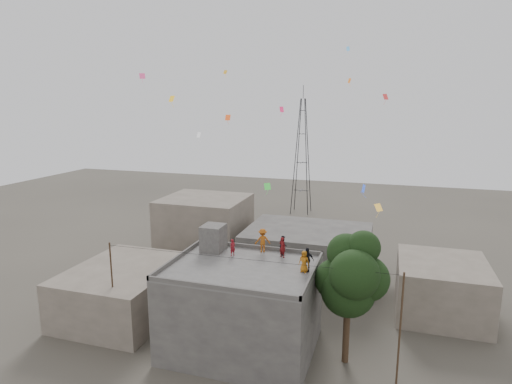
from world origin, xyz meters
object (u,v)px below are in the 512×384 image
person_red_adult (282,247)px  person_dark_adult (307,260)px  stair_head_box (213,238)px  transmission_tower (302,156)px  tree (352,276)px

person_red_adult → person_dark_adult: bearing=163.6°
stair_head_box → person_red_adult: stair_head_box is taller
stair_head_box → transmission_tower: 37.46m
stair_head_box → tree: 10.80m
stair_head_box → tree: tree is taller
person_red_adult → tree: bearing=-175.3°
person_dark_adult → person_red_adult: bearing=141.7°
person_red_adult → stair_head_box: bearing=29.2°
stair_head_box → person_red_adult: bearing=1.8°
tree → transmission_tower: bearing=106.1°
person_red_adult → person_dark_adult: 3.07m
transmission_tower → stair_head_box: bearing=-88.8°
person_red_adult → transmission_tower: bearing=-53.1°
tree → transmission_tower: (-11.37, 39.40, 2.97)m
tree → person_red_adult: (-5.18, 2.17, 0.76)m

